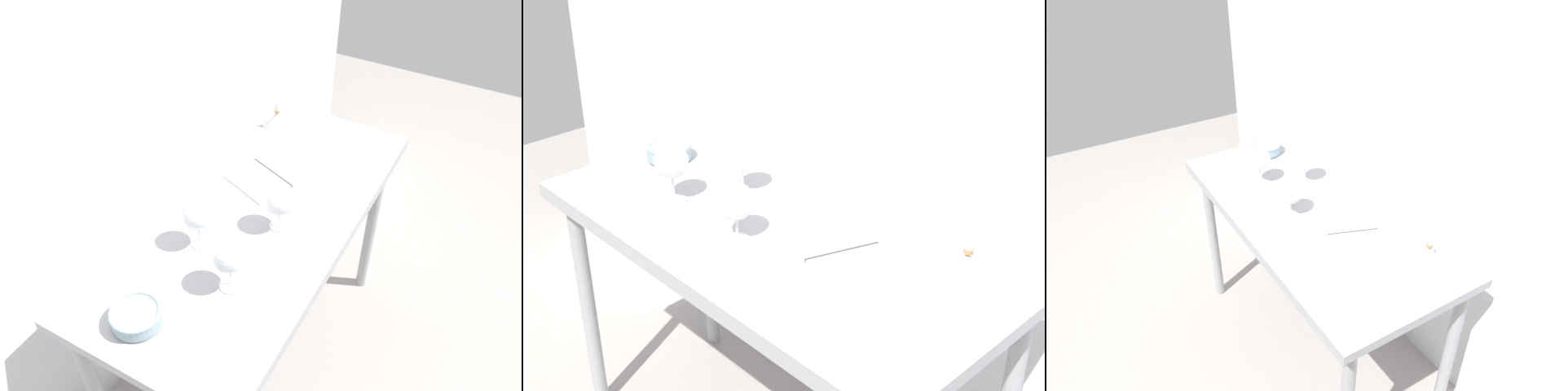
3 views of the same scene
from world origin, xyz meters
The scene contains 10 objects.
ground_plane centered at (0.00, 0.00, 0.00)m, with size 6.00×6.00×0.00m, color #A09B95.
back_wall centered at (0.00, 0.49, 1.30)m, with size 3.80×0.04×2.60m, color silver.
steel_counter centered at (0.00, -0.01, 0.79)m, with size 1.40×0.65×0.90m.
wine_glass_near_left centered at (-0.31, -0.10, 1.03)m, with size 0.10×0.10×0.18m.
wine_glass_near_center centered at (-0.02, -0.11, 1.01)m, with size 0.10×0.10×0.17m.
wine_glass_far_left centered at (-0.21, 0.08, 1.03)m, with size 0.10×0.10×0.18m.
open_notebook centered at (0.22, 0.05, 0.90)m, with size 0.36×0.31×0.01m.
tasting_sheet_upper centered at (-0.04, 0.17, 0.90)m, with size 0.17×0.25×0.00m, color white.
tasting_bowl centered at (-0.56, 0.06, 0.93)m, with size 0.15×0.15×0.06m.
decanter_funnel centered at (0.51, 0.18, 0.94)m, with size 0.12×0.12×0.13m.
Camera 3 is at (1.45, -0.92, 2.11)m, focal length 33.41 mm.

